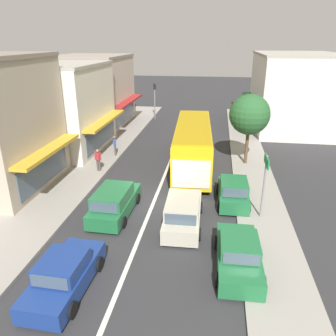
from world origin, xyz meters
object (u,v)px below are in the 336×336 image
(traffic_light_downstreet, at_px, (155,95))
(directional_road_sign, at_px, (265,173))
(sedan_adjacent_lane_lead, at_px, (64,275))
(wagon_queue_gap_filler, at_px, (183,213))
(city_bus, at_px, (193,142))
(pedestrian_with_handbag_near, at_px, (115,144))
(pedestrian_browsing_midblock, at_px, (98,159))
(parked_hatchback_kerb_second, at_px, (233,192))
(parked_sedan_kerb_front, at_px, (238,254))
(wagon_behind_bus_near, at_px, (114,202))
(street_tree_right, at_px, (250,115))

(traffic_light_downstreet, height_order, directional_road_sign, traffic_light_downstreet)
(sedan_adjacent_lane_lead, bearing_deg, wagon_queue_gap_filler, 53.25)
(city_bus, relative_size, pedestrian_with_handbag_near, 6.74)
(pedestrian_with_handbag_near, xyz_separation_m, pedestrian_browsing_midblock, (-0.18, -3.47, -0.00))
(city_bus, distance_m, directional_road_sign, 8.47)
(pedestrian_browsing_midblock, bearing_deg, parked_hatchback_kerb_second, -19.80)
(parked_sedan_kerb_front, distance_m, parked_hatchback_kerb_second, 5.93)
(wagon_queue_gap_filler, xyz_separation_m, directional_road_sign, (4.07, 1.31, 1.93))
(city_bus, xyz_separation_m, parked_hatchback_kerb_second, (2.82, -5.70, -1.17))
(wagon_queue_gap_filler, xyz_separation_m, traffic_light_downstreet, (-5.91, 23.78, 2.11))
(pedestrian_with_handbag_near, distance_m, pedestrian_browsing_midblock, 3.47)
(city_bus, distance_m, wagon_behind_bus_near, 8.86)
(city_bus, bearing_deg, wagon_queue_gap_filler, -88.79)
(city_bus, bearing_deg, parked_hatchback_kerb_second, -63.70)
(directional_road_sign, relative_size, pedestrian_with_handbag_near, 2.21)
(sedan_adjacent_lane_lead, height_order, pedestrian_with_handbag_near, pedestrian_with_handbag_near)
(street_tree_right, height_order, pedestrian_with_handbag_near, street_tree_right)
(wagon_queue_gap_filler, relative_size, pedestrian_with_handbag_near, 2.79)
(street_tree_right, bearing_deg, city_bus, -166.56)
(pedestrian_with_handbag_near, bearing_deg, city_bus, -10.17)
(directional_road_sign, bearing_deg, traffic_light_downstreet, 113.93)
(wagon_queue_gap_filler, xyz_separation_m, sedan_adjacent_lane_lead, (-3.97, -5.32, -0.08))
(parked_sedan_kerb_front, relative_size, traffic_light_downstreet, 1.01)
(wagon_queue_gap_filler, bearing_deg, street_tree_right, 68.15)
(parked_hatchback_kerb_second, bearing_deg, traffic_light_downstreet, 112.25)
(traffic_light_downstreet, bearing_deg, city_bus, -69.34)
(traffic_light_downstreet, relative_size, pedestrian_with_handbag_near, 2.58)
(wagon_behind_bus_near, xyz_separation_m, parked_sedan_kerb_front, (6.47, -3.63, -0.08))
(traffic_light_downstreet, bearing_deg, sedan_adjacent_lane_lead, -86.20)
(pedestrian_browsing_midblock, bearing_deg, wagon_behind_bus_near, -62.57)
(sedan_adjacent_lane_lead, xyz_separation_m, pedestrian_browsing_midblock, (-2.79, 11.60, 0.40))
(sedan_adjacent_lane_lead, bearing_deg, street_tree_right, 62.31)
(city_bus, height_order, wagon_behind_bus_near, city_bus)
(city_bus, xyz_separation_m, pedestrian_with_handbag_near, (-6.41, 1.15, -0.81))
(directional_road_sign, height_order, street_tree_right, street_tree_right)
(parked_hatchback_kerb_second, bearing_deg, pedestrian_browsing_midblock, 160.20)
(wagon_queue_gap_filler, bearing_deg, parked_hatchback_kerb_second, 47.61)
(directional_road_sign, bearing_deg, wagon_behind_bus_near, -174.82)
(city_bus, relative_size, pedestrian_browsing_midblock, 6.74)
(wagon_behind_bus_near, height_order, pedestrian_browsing_midblock, pedestrian_browsing_midblock)
(sedan_adjacent_lane_lead, distance_m, directional_road_sign, 10.61)
(directional_road_sign, height_order, pedestrian_with_handbag_near, directional_road_sign)
(pedestrian_browsing_midblock, bearing_deg, wagon_queue_gap_filler, -42.84)
(wagon_behind_bus_near, xyz_separation_m, street_tree_right, (7.65, 8.96, 3.13))
(directional_road_sign, relative_size, street_tree_right, 0.67)
(wagon_behind_bus_near, xyz_separation_m, pedestrian_with_handbag_near, (-2.77, 9.15, 0.32))
(wagon_queue_gap_filler, xyz_separation_m, parked_hatchback_kerb_second, (2.64, 2.89, -0.04))
(city_bus, height_order, pedestrian_browsing_midblock, city_bus)
(directional_road_sign, bearing_deg, pedestrian_with_handbag_near, 141.63)
(city_bus, distance_m, street_tree_right, 4.58)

